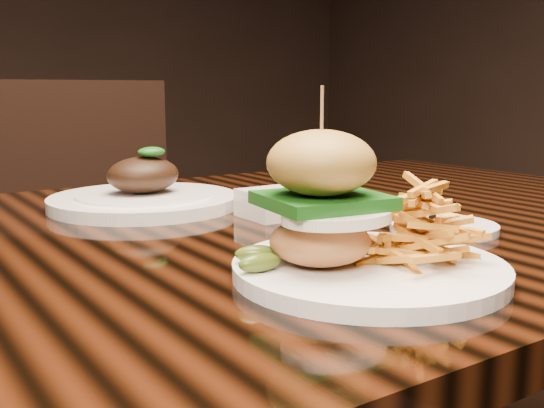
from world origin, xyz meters
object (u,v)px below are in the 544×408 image
burger_plate (368,227)px  far_dish (144,196)px  dining_table (214,287)px  chair_far (99,240)px

burger_plate → far_dish: 0.46m
dining_table → chair_far: 0.91m
burger_plate → far_dish: bearing=114.0°
far_dish → chair_far: (0.16, 0.70, -0.23)m
burger_plate → dining_table: bearing=114.5°
burger_plate → far_dish: size_ratio=0.92×
dining_table → burger_plate: size_ratio=6.17×
chair_far → burger_plate: bearing=-92.9°
dining_table → chair_far: size_ratio=1.68×
burger_plate → far_dish: (-0.03, 0.46, -0.03)m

